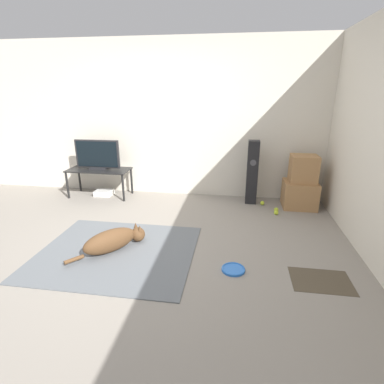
{
  "coord_description": "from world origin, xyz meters",
  "views": [
    {
      "loc": [
        1.16,
        -2.9,
        1.75
      ],
      "look_at": [
        0.58,
        0.87,
        0.45
      ],
      "focal_mm": 28.0,
      "sensor_mm": 36.0,
      "label": 1
    }
  ],
  "objects_px": {
    "floor_speaker": "(252,172)",
    "tennis_ball_loose_on_carpet": "(276,213)",
    "cardboard_box_upper": "(304,169)",
    "frisbee": "(233,269)",
    "tv": "(97,155)",
    "tennis_ball_by_boxes": "(276,210)",
    "game_console": "(104,193)",
    "tennis_ball_near_speaker": "(262,203)",
    "cardboard_box_lower": "(300,194)",
    "dog": "(114,240)",
    "tv_stand": "(99,172)"
  },
  "relations": [
    {
      "from": "cardboard_box_lower",
      "to": "tv",
      "type": "distance_m",
      "value": 3.35
    },
    {
      "from": "cardboard_box_lower",
      "to": "tennis_ball_by_boxes",
      "type": "relative_size",
      "value": 7.61
    },
    {
      "from": "dog",
      "to": "cardboard_box_upper",
      "type": "distance_m",
      "value": 2.97
    },
    {
      "from": "tv",
      "to": "tennis_ball_loose_on_carpet",
      "type": "xyz_separation_m",
      "value": [
        2.93,
        -0.41,
        -0.69
      ]
    },
    {
      "from": "dog",
      "to": "cardboard_box_lower",
      "type": "distance_m",
      "value": 2.91
    },
    {
      "from": "tennis_ball_by_boxes",
      "to": "tennis_ball_near_speaker",
      "type": "xyz_separation_m",
      "value": [
        -0.19,
        0.26,
        0.0
      ]
    },
    {
      "from": "floor_speaker",
      "to": "tennis_ball_near_speaker",
      "type": "xyz_separation_m",
      "value": [
        0.19,
        -0.09,
        -0.48
      ]
    },
    {
      "from": "cardboard_box_lower",
      "to": "game_console",
      "type": "bearing_deg",
      "value": 178.85
    },
    {
      "from": "frisbee",
      "to": "tv_stand",
      "type": "height_order",
      "value": "tv_stand"
    },
    {
      "from": "cardboard_box_lower",
      "to": "tennis_ball_loose_on_carpet",
      "type": "distance_m",
      "value": 0.57
    },
    {
      "from": "floor_speaker",
      "to": "game_console",
      "type": "xyz_separation_m",
      "value": [
        -2.53,
        -0.02,
        -0.46
      ]
    },
    {
      "from": "cardboard_box_upper",
      "to": "tennis_ball_near_speaker",
      "type": "distance_m",
      "value": 0.82
    },
    {
      "from": "tv_stand",
      "to": "tennis_ball_loose_on_carpet",
      "type": "relative_size",
      "value": 15.81
    },
    {
      "from": "tennis_ball_near_speaker",
      "to": "game_console",
      "type": "distance_m",
      "value": 2.72
    },
    {
      "from": "frisbee",
      "to": "cardboard_box_upper",
      "type": "xyz_separation_m",
      "value": [
        0.99,
        1.94,
        0.61
      ]
    },
    {
      "from": "tv",
      "to": "game_console",
      "type": "bearing_deg",
      "value": 43.97
    },
    {
      "from": "tennis_ball_by_boxes",
      "to": "tennis_ball_loose_on_carpet",
      "type": "xyz_separation_m",
      "value": [
        -0.01,
        -0.12,
        0.0
      ]
    },
    {
      "from": "floor_speaker",
      "to": "tennis_ball_near_speaker",
      "type": "relative_size",
      "value": 15.41
    },
    {
      "from": "floor_speaker",
      "to": "tv",
      "type": "xyz_separation_m",
      "value": [
        -2.57,
        -0.05,
        0.21
      ]
    },
    {
      "from": "cardboard_box_upper",
      "to": "tv_stand",
      "type": "height_order",
      "value": "cardboard_box_upper"
    },
    {
      "from": "frisbee",
      "to": "tennis_ball_loose_on_carpet",
      "type": "height_order",
      "value": "tennis_ball_loose_on_carpet"
    },
    {
      "from": "floor_speaker",
      "to": "tv_stand",
      "type": "height_order",
      "value": "floor_speaker"
    },
    {
      "from": "cardboard_box_lower",
      "to": "tennis_ball_loose_on_carpet",
      "type": "height_order",
      "value": "cardboard_box_lower"
    },
    {
      "from": "cardboard_box_upper",
      "to": "tv",
      "type": "xyz_separation_m",
      "value": [
        -3.32,
        0.02,
        0.1
      ]
    },
    {
      "from": "cardboard_box_lower",
      "to": "cardboard_box_upper",
      "type": "distance_m",
      "value": 0.41
    },
    {
      "from": "tv_stand",
      "to": "cardboard_box_upper",
      "type": "bearing_deg",
      "value": -0.35
    },
    {
      "from": "cardboard_box_lower",
      "to": "floor_speaker",
      "type": "xyz_separation_m",
      "value": [
        -0.74,
        0.08,
        0.3
      ]
    },
    {
      "from": "floor_speaker",
      "to": "tennis_ball_loose_on_carpet",
      "type": "height_order",
      "value": "floor_speaker"
    },
    {
      "from": "tennis_ball_by_boxes",
      "to": "tennis_ball_near_speaker",
      "type": "bearing_deg",
      "value": 126.23
    },
    {
      "from": "frisbee",
      "to": "tennis_ball_by_boxes",
      "type": "distance_m",
      "value": 1.78
    },
    {
      "from": "frisbee",
      "to": "tennis_ball_near_speaker",
      "type": "bearing_deg",
      "value": 77.73
    },
    {
      "from": "tennis_ball_near_speaker",
      "to": "cardboard_box_upper",
      "type": "bearing_deg",
      "value": 1.34
    },
    {
      "from": "frisbee",
      "to": "game_console",
      "type": "height_order",
      "value": "game_console"
    },
    {
      "from": "cardboard_box_upper",
      "to": "tennis_ball_by_boxes",
      "type": "distance_m",
      "value": 0.75
    },
    {
      "from": "game_console",
      "to": "cardboard_box_upper",
      "type": "bearing_deg",
      "value": -0.99
    },
    {
      "from": "floor_speaker",
      "to": "tv_stand",
      "type": "relative_size",
      "value": 0.97
    },
    {
      "from": "floor_speaker",
      "to": "dog",
      "type": "bearing_deg",
      "value": -131.2
    },
    {
      "from": "dog",
      "to": "tv",
      "type": "distance_m",
      "value": 2.1
    },
    {
      "from": "frisbee",
      "to": "cardboard_box_upper",
      "type": "height_order",
      "value": "cardboard_box_upper"
    },
    {
      "from": "cardboard_box_upper",
      "to": "tennis_ball_near_speaker",
      "type": "relative_size",
      "value": 6.23
    },
    {
      "from": "dog",
      "to": "floor_speaker",
      "type": "bearing_deg",
      "value": 48.8
    },
    {
      "from": "cardboard_box_lower",
      "to": "tennis_ball_near_speaker",
      "type": "xyz_separation_m",
      "value": [
        -0.56,
        -0.0,
        -0.17
      ]
    },
    {
      "from": "tennis_ball_loose_on_carpet",
      "to": "game_console",
      "type": "bearing_deg",
      "value": 171.27
    },
    {
      "from": "frisbee",
      "to": "tv",
      "type": "relative_size",
      "value": 0.32
    },
    {
      "from": "frisbee",
      "to": "floor_speaker",
      "type": "bearing_deg",
      "value": 83.41
    },
    {
      "from": "dog",
      "to": "tennis_ball_near_speaker",
      "type": "bearing_deg",
      "value": 44.2
    },
    {
      "from": "cardboard_box_lower",
      "to": "cardboard_box_upper",
      "type": "xyz_separation_m",
      "value": [
        0.01,
        0.01,
        0.41
      ]
    },
    {
      "from": "tv",
      "to": "tennis_ball_by_boxes",
      "type": "relative_size",
      "value": 11.56
    },
    {
      "from": "tennis_ball_loose_on_carpet",
      "to": "tennis_ball_near_speaker",
      "type": "bearing_deg",
      "value": 115.1
    },
    {
      "from": "cardboard_box_upper",
      "to": "floor_speaker",
      "type": "distance_m",
      "value": 0.77
    }
  ]
}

